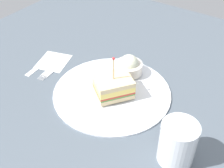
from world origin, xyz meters
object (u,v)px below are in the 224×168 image
Objects in this scene: plate at (112,91)px; coleslaw_bowl at (129,66)px; drink_glass at (177,145)px; sandwich_half_center at (113,86)px; napkin at (53,61)px; knife at (40,65)px; fork at (51,70)px.

coleslaw_bowl is at bearing -86.24° from plate.
drink_glass reaches higher than coleslaw_bowl.
coleslaw_bowl is at bearing -39.27° from drink_glass.
napkin is (22.96, -2.60, -3.24)cm from sandwich_half_center.
sandwich_half_center is 24.94cm from knife.
coleslaw_bowl is (0.58, -8.84, 2.46)cm from plate.
coleslaw_bowl is (1.62, -9.73, -0.40)cm from sandwich_half_center.
knife is (23.10, 10.84, -2.74)cm from coleslaw_bowl.
fork is 0.99× the size of knife.
plate is at bearing -175.17° from knife.
plate is 2.38× the size of fork.
sandwich_half_center is at bearing 173.55° from napkin.
sandwich_half_center is 0.88× the size of knife.
drink_glass reaches higher than napkin.
napkin is at bearing -115.30° from knife.
plate reaches higher than fork.
plate reaches higher than knife.
drink_glass is (-22.13, 18.09, 1.12)cm from coleslaw_bowl.
fork is 4.25cm from knife.
drink_glass is 1.01× the size of napkin.
knife reaches higher than napkin.
coleslaw_bowl is 21.88cm from fork.
sandwich_half_center reaches higher than fork.
coleslaw_bowl is at bearing -154.86° from knife.
sandwich_half_center is 1.53× the size of coleslaw_bowl.
fork is at bearing 124.50° from napkin.
coleslaw_bowl is 0.58× the size of knife.
drink_glass is at bearing 140.73° from coleslaw_bowl.
napkin is at bearing -6.45° from sandwich_half_center.
sandwich_half_center is 1.21× the size of drink_glass.
plate is at bearing 93.76° from coleslaw_bowl.
coleslaw_bowl is at bearing -150.24° from fork.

